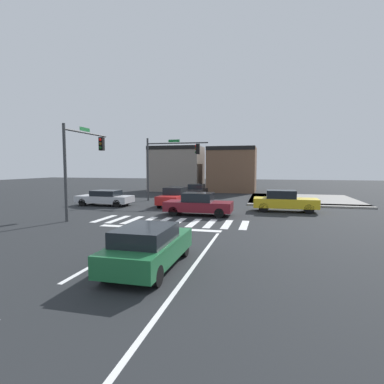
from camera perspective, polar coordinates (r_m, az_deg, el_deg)
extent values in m
plane|color=#232628|center=(22.52, -0.58, -3.62)|extent=(120.00, 120.00, 0.00)
cube|color=silver|center=(20.05, -16.24, -4.85)|extent=(0.42, 2.78, 0.01)
cube|color=silver|center=(19.58, -13.75, -5.02)|extent=(0.42, 2.78, 0.01)
cube|color=silver|center=(19.15, -11.15, -5.19)|extent=(0.42, 2.78, 0.01)
cube|color=silver|center=(18.76, -8.43, -5.36)|extent=(0.42, 2.78, 0.01)
cube|color=silver|center=(18.41, -5.60, -5.52)|extent=(0.42, 2.78, 0.01)
cube|color=silver|center=(18.11, -2.66, -5.68)|extent=(0.42, 2.78, 0.01)
cube|color=silver|center=(17.86, 0.36, -5.82)|extent=(0.42, 2.78, 0.01)
cube|color=silver|center=(17.66, 3.47, -5.95)|extent=(0.42, 2.78, 0.01)
cube|color=silver|center=(17.51, 6.63, -6.06)|extent=(0.42, 2.78, 0.01)
cube|color=silver|center=(17.42, 9.84, -6.16)|extent=(0.42, 2.78, 0.01)
cube|color=white|center=(16.40, -6.32, -6.80)|extent=(6.80, 0.50, 0.01)
cube|color=white|center=(13.70, -10.73, -9.17)|extent=(0.16, 2.00, 0.01)
cube|color=white|center=(10.35, -20.28, -14.01)|extent=(0.16, 2.00, 0.01)
cube|color=white|center=(6.85, -8.07, -23.86)|extent=(0.14, 18.00, 0.01)
cylinder|color=yellow|center=(13.88, -3.76, -8.92)|extent=(0.96, 0.96, 0.01)
cylinder|color=white|center=(13.94, -4.62, -8.85)|extent=(0.15, 0.15, 0.00)
cylinder|color=white|center=(13.81, -2.90, -8.97)|extent=(0.15, 0.15, 0.00)
cube|color=white|center=(13.87, -3.76, -8.91)|extent=(0.43, 0.04, 0.00)
cube|color=gray|center=(27.17, 21.07, -2.34)|extent=(10.00, 1.60, 0.15)
cube|color=gray|center=(31.74, 12.45, -1.15)|extent=(1.60, 10.00, 0.15)
cube|color=gray|center=(31.91, 20.01, -1.30)|extent=(10.00, 10.00, 0.15)
cube|color=gray|center=(41.91, -2.91, 4.41)|extent=(6.90, 5.09, 6.07)
cube|color=black|center=(39.75, -3.91, 8.40)|extent=(6.90, 0.50, 0.50)
cube|color=brown|center=(40.98, 7.66, 4.24)|extent=(6.10, 6.33, 5.88)
cube|color=black|center=(38.11, 7.21, 8.25)|extent=(6.10, 0.50, 0.50)
cylinder|color=#383A3D|center=(19.52, -22.81, 3.34)|extent=(0.18, 0.18, 5.85)
cylinder|color=#383A3D|center=(21.58, -19.21, 10.44)|extent=(0.12, 4.75, 0.12)
cube|color=black|center=(23.06, -16.69, 8.69)|extent=(0.32, 0.32, 0.95)
sphere|color=red|center=(22.94, -16.93, 9.45)|extent=(0.22, 0.22, 0.22)
sphere|color=#4C330C|center=(22.92, -16.91, 8.71)|extent=(0.22, 0.22, 0.22)
sphere|color=#0C3814|center=(22.90, -16.90, 7.98)|extent=(0.22, 0.22, 0.22)
cube|color=#197233|center=(21.41, -19.58, 11.08)|extent=(0.03, 1.10, 0.24)
cylinder|color=#383A3D|center=(29.60, -8.33, 4.19)|extent=(0.18, 0.18, 6.03)
cylinder|color=#383A3D|center=(28.70, -2.85, 9.20)|extent=(5.92, 0.12, 0.12)
cube|color=black|center=(28.15, 1.11, 8.11)|extent=(0.32, 0.32, 0.95)
sphere|color=red|center=(28.21, 0.77, 8.71)|extent=(0.22, 0.22, 0.22)
sphere|color=#4C330C|center=(28.19, 0.77, 8.11)|extent=(0.22, 0.22, 0.22)
sphere|color=#0C3814|center=(28.17, 0.77, 7.51)|extent=(0.22, 0.22, 0.22)
cube|color=#197233|center=(28.81, -3.42, 9.62)|extent=(1.10, 0.03, 0.24)
cube|color=gold|center=(23.22, 17.21, -1.96)|extent=(4.54, 1.77, 0.68)
cube|color=black|center=(23.14, 16.48, -0.40)|extent=(2.06, 1.56, 0.59)
cylinder|color=black|center=(24.16, 20.75, -2.53)|extent=(0.70, 0.22, 0.70)
cylinder|color=black|center=(22.64, 21.21, -3.01)|extent=(0.70, 0.22, 0.70)
cylinder|color=black|center=(23.99, 13.41, -2.40)|extent=(0.70, 0.22, 0.70)
cylinder|color=black|center=(22.45, 13.37, -2.88)|extent=(0.70, 0.22, 0.70)
cube|color=#B7BABF|center=(26.78, -16.14, -1.26)|extent=(4.66, 1.94, 0.55)
cube|color=black|center=(26.67, -15.90, -0.19)|extent=(2.19, 1.71, 0.46)
cylinder|color=black|center=(26.82, -12.27, -1.70)|extent=(0.64, 0.22, 0.64)
cylinder|color=black|center=(25.30, -13.99, -2.11)|extent=(0.64, 0.22, 0.64)
cylinder|color=black|center=(28.35, -18.03, -1.48)|extent=(0.64, 0.22, 0.64)
cylinder|color=black|center=(26.92, -19.97, -1.85)|extent=(0.64, 0.22, 0.64)
cube|color=maroon|center=(20.60, 1.26, -2.70)|extent=(4.55, 1.89, 0.65)
cube|color=black|center=(20.53, 1.15, -0.97)|extent=(1.96, 1.66, 0.60)
cylinder|color=black|center=(20.24, -3.55, -3.67)|extent=(0.64, 0.22, 0.64)
cylinder|color=black|center=(21.82, -2.23, -3.05)|extent=(0.64, 0.22, 0.64)
cylinder|color=black|center=(19.54, 5.15, -3.98)|extent=(0.64, 0.22, 0.64)
cylinder|color=black|center=(21.17, 5.85, -3.31)|extent=(0.64, 0.22, 0.64)
cube|color=#1E6638|center=(10.11, -8.01, -10.69)|extent=(1.77, 4.25, 0.65)
cube|color=black|center=(9.69, -8.76, -7.91)|extent=(1.56, 2.18, 0.49)
cylinder|color=black|center=(11.76, -8.89, -9.98)|extent=(0.22, 0.60, 0.60)
cylinder|color=black|center=(11.27, -1.47, -10.59)|extent=(0.22, 0.60, 0.60)
cylinder|color=black|center=(9.28, -16.03, -14.16)|extent=(0.22, 0.60, 0.60)
cylinder|color=black|center=(8.65, -6.75, -15.44)|extent=(0.22, 0.60, 0.60)
cube|color=black|center=(32.66, 0.79, 0.06)|extent=(1.77, 4.30, 0.60)
cube|color=black|center=(32.85, 0.88, 1.08)|extent=(1.56, 1.81, 0.53)
cylinder|color=black|center=(31.09, 1.57, -0.68)|extent=(0.22, 0.68, 0.68)
cylinder|color=black|center=(31.46, -1.20, -0.61)|extent=(0.22, 0.68, 0.68)
cylinder|color=black|center=(33.94, 2.63, -0.22)|extent=(0.22, 0.68, 0.68)
cylinder|color=black|center=(34.28, 0.08, -0.17)|extent=(0.22, 0.68, 0.68)
cube|color=red|center=(25.52, -3.43, -1.24)|extent=(1.78, 4.47, 0.68)
cube|color=black|center=(25.86, -3.15, 0.26)|extent=(1.57, 2.18, 0.60)
cylinder|color=black|center=(23.88, -2.73, -2.39)|extent=(0.22, 0.63, 0.63)
cylinder|color=black|center=(24.37, -6.24, -2.27)|extent=(0.22, 0.63, 0.63)
cylinder|color=black|center=(26.79, -0.86, -1.61)|extent=(0.22, 0.63, 0.63)
cylinder|color=black|center=(27.22, -4.04, -1.52)|extent=(0.22, 0.63, 0.63)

